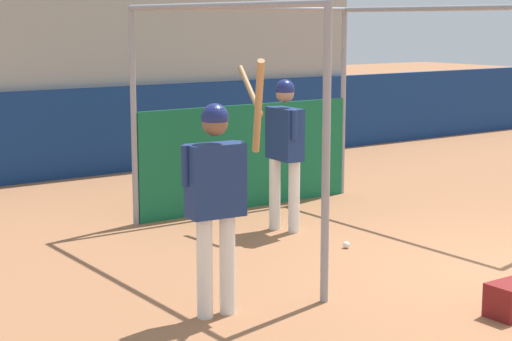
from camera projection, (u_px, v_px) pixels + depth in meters
outfield_wall at (157, 127)px, 13.82m from camera, size 24.00×0.12×1.36m
bleacher_section at (110, 70)px, 15.01m from camera, size 8.15×3.20×3.04m
batting_cage at (277, 124)px, 10.32m from camera, size 3.27×3.53×2.55m
player_batter at (284, 140)px, 9.62m from camera, size 0.52×0.96×1.87m
player_waiting at (217, 189)px, 6.81m from camera, size 0.83×0.54×2.09m
baseball at (346, 245)px, 9.04m from camera, size 0.07×0.07×0.07m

